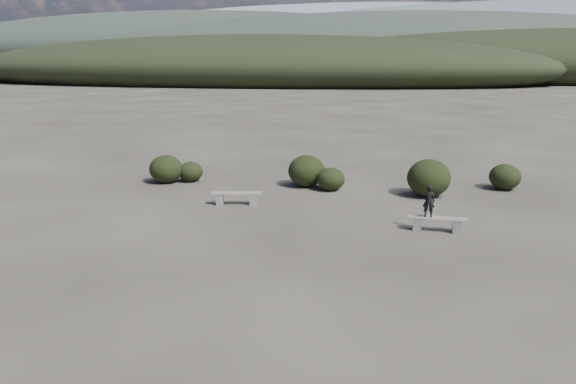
# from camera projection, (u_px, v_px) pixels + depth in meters

# --- Properties ---
(ground) EXTENTS (1200.00, 1200.00, 0.00)m
(ground) POSITION_uv_depth(u_px,v_px,m) (288.00, 274.00, 13.00)
(ground) COLOR #322D27
(ground) RESTS_ON ground
(bench_left) EXTENTS (1.73, 0.68, 0.42)m
(bench_left) POSITION_uv_depth(u_px,v_px,m) (237.00, 197.00, 19.04)
(bench_left) COLOR slate
(bench_left) RESTS_ON ground
(bench_right) EXTENTS (1.67, 0.43, 0.41)m
(bench_right) POSITION_uv_depth(u_px,v_px,m) (437.00, 223.00, 16.14)
(bench_right) COLOR slate
(bench_right) RESTS_ON ground
(seated_person) EXTENTS (0.36, 0.25, 0.94)m
(seated_person) POSITION_uv_depth(u_px,v_px,m) (429.00, 201.00, 16.05)
(seated_person) COLOR black
(seated_person) RESTS_ON bench_right
(shrub_a) EXTENTS (0.98, 0.98, 0.80)m
(shrub_a) POSITION_uv_depth(u_px,v_px,m) (191.00, 172.00, 22.54)
(shrub_a) COLOR black
(shrub_a) RESTS_ON ground
(shrub_b) EXTENTS (1.42, 1.42, 1.22)m
(shrub_b) POSITION_uv_depth(u_px,v_px,m) (306.00, 171.00, 21.63)
(shrub_b) COLOR black
(shrub_b) RESTS_ON ground
(shrub_c) EXTENTS (1.08, 1.08, 0.86)m
(shrub_c) POSITION_uv_depth(u_px,v_px,m) (331.00, 179.00, 21.03)
(shrub_c) COLOR black
(shrub_c) RESTS_ON ground
(shrub_d) EXTENTS (1.54, 1.54, 1.35)m
(shrub_d) POSITION_uv_depth(u_px,v_px,m) (429.00, 178.00, 20.07)
(shrub_d) COLOR black
(shrub_d) RESTS_ON ground
(shrub_e) EXTENTS (1.17, 1.17, 0.97)m
(shrub_e) POSITION_uv_depth(u_px,v_px,m) (505.00, 177.00, 21.16)
(shrub_e) COLOR black
(shrub_e) RESTS_ON ground
(shrub_f) EXTENTS (1.31, 1.31, 1.11)m
(shrub_f) POSITION_uv_depth(u_px,v_px,m) (166.00, 169.00, 22.28)
(shrub_f) COLOR black
(shrub_f) RESTS_ON ground
(mountain_ridges) EXTENTS (500.00, 400.00, 56.00)m
(mountain_ridges) POSITION_uv_depth(u_px,v_px,m) (383.00, 46.00, 335.33)
(mountain_ridges) COLOR black
(mountain_ridges) RESTS_ON ground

